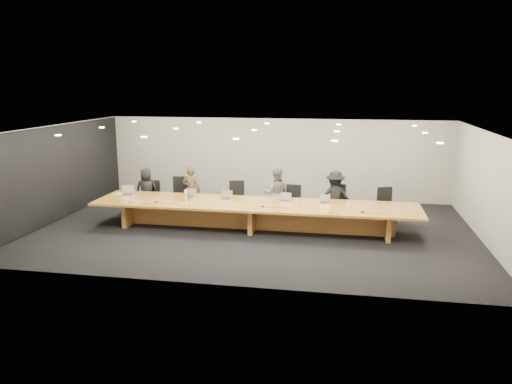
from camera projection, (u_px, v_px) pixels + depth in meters
ground at (254, 229)px, 13.95m from camera, size 12.00×12.00×0.00m
back_wall at (275, 159)px, 17.49m from camera, size 12.00×0.02×2.80m
left_wall_panel at (56, 174)px, 14.71m from camera, size 0.08×7.84×2.74m
conference_table at (254, 211)px, 13.84m from camera, size 9.00×1.80×0.75m
chair_far_left at (151, 197)px, 15.58m from camera, size 0.53×0.53×1.03m
chair_left at (180, 196)px, 15.41m from camera, size 0.68×0.68×1.18m
chair_mid_left at (237, 199)px, 15.15m from camera, size 0.67×0.67×1.11m
chair_mid_right at (292, 202)px, 14.81m from camera, size 0.60×0.60×1.06m
chair_right at (335, 203)px, 14.60m from camera, size 0.71×0.71×1.13m
chair_far_right at (387, 206)px, 14.40m from camera, size 0.68×0.68×1.07m
person_a at (147, 191)px, 15.58m from camera, size 0.78×0.61×1.42m
person_b at (191, 191)px, 15.26m from camera, size 0.60×0.42×1.56m
person_c at (276, 193)px, 14.88m from camera, size 0.78×0.62×1.56m
person_d at (335, 197)px, 14.49m from camera, size 1.05×0.70×1.52m
laptop_a at (127, 190)px, 14.76m from camera, size 0.41×0.34×0.28m
laptop_b at (189, 193)px, 14.42m from camera, size 0.38×0.32×0.26m
laptop_c at (226, 195)px, 14.25m from camera, size 0.31×0.23×0.24m
laptop_d at (285, 197)px, 13.99m from camera, size 0.30×0.22×0.23m
laptop_e at (325, 199)px, 13.75m from camera, size 0.31×0.24×0.23m
water_bottle at (186, 194)px, 14.34m from camera, size 0.09×0.09×0.24m
amber_mug at (189, 200)px, 14.01m from camera, size 0.08×0.08×0.09m
paper_cup_near at (297, 201)px, 13.80m from camera, size 0.10×0.10×0.10m
paper_cup_far at (349, 205)px, 13.42m from camera, size 0.10×0.10×0.10m
notepad at (119, 194)px, 14.93m from camera, size 0.32×0.28×0.02m
lime_gadget at (118, 193)px, 14.91m from camera, size 0.14×0.08×0.02m
av_box at (133, 201)px, 13.98m from camera, size 0.22×0.19×0.03m
mic_left at (156, 202)px, 13.88m from camera, size 0.12×0.12×0.03m
mic_center at (263, 206)px, 13.38m from camera, size 0.13×0.13×0.03m
mic_right at (362, 212)px, 12.80m from camera, size 0.17×0.17×0.03m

